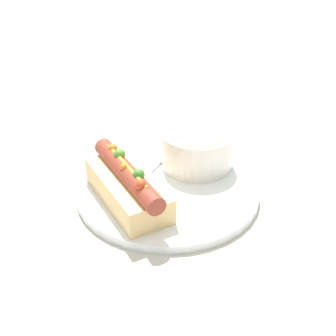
# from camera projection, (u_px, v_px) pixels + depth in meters

# --- Properties ---
(ground_plane) EXTENTS (4.00, 4.00, 0.00)m
(ground_plane) POSITION_uv_depth(u_px,v_px,m) (168.00, 193.00, 0.71)
(ground_plane) COLOR #BCB7AD
(dinner_plate) EXTENTS (0.27, 0.27, 0.01)m
(dinner_plate) POSITION_uv_depth(u_px,v_px,m) (168.00, 190.00, 0.71)
(dinner_plate) COLOR white
(dinner_plate) RESTS_ON ground_plane
(hot_dog) EXTENTS (0.18, 0.08, 0.07)m
(hot_dog) POSITION_uv_depth(u_px,v_px,m) (129.00, 186.00, 0.66)
(hot_dog) COLOR #E5C17F
(hot_dog) RESTS_ON dinner_plate
(soup_bowl) EXTENTS (0.11, 0.11, 0.06)m
(soup_bowl) POSITION_uv_depth(u_px,v_px,m) (197.00, 147.00, 0.74)
(soup_bowl) COLOR silver
(soup_bowl) RESTS_ON dinner_plate
(spoon) EXTENTS (0.10, 0.16, 0.01)m
(spoon) POSITION_uv_depth(u_px,v_px,m) (158.00, 162.00, 0.76)
(spoon) COLOR #B7B7BC
(spoon) RESTS_ON dinner_plate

